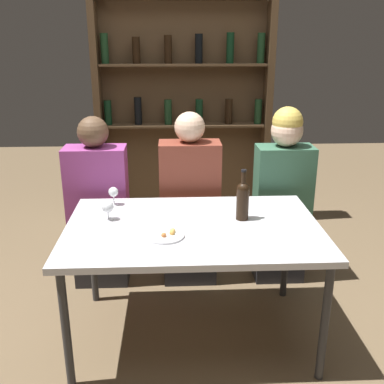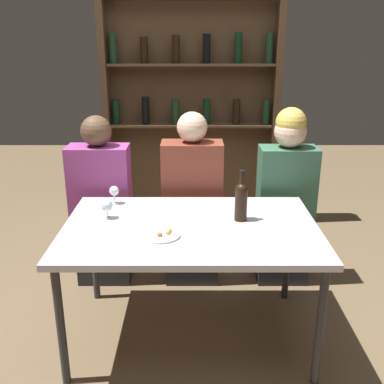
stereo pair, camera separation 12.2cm
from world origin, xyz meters
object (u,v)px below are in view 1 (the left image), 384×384
food_plate_0 (165,235)px  seated_person_center (190,205)px  seated_person_right (282,198)px  wine_glass_0 (108,207)px  seated_person_left (99,208)px  wine_glass_1 (113,193)px  wine_bottle (243,199)px

food_plate_0 → seated_person_center: size_ratio=0.17×
food_plate_0 → seated_person_right: size_ratio=0.16×
wine_glass_0 → seated_person_center: (0.49, 0.55, -0.21)m
seated_person_center → seated_person_right: (0.66, 0.00, 0.05)m
food_plate_0 → seated_person_center: bearing=78.5°
wine_glass_0 → food_plate_0: bearing=-36.8°
seated_person_left → seated_person_right: bearing=0.0°
food_plate_0 → seated_person_center: 0.83m
wine_glass_0 → seated_person_center: size_ratio=0.09×
wine_glass_1 → food_plate_0: 0.59m
wine_bottle → food_plate_0: size_ratio=1.43×
wine_glass_1 → seated_person_center: size_ratio=0.09×
food_plate_0 → seated_person_center: seated_person_center is taller
wine_glass_0 → wine_bottle: bearing=-1.9°
wine_bottle → wine_glass_1: bearing=160.8°
wine_glass_0 → seated_person_left: bearing=105.2°
wine_bottle → wine_glass_0: bearing=178.1°
wine_glass_1 → wine_glass_0: bearing=-91.0°
wine_bottle → seated_person_center: size_ratio=0.24×
wine_glass_0 → seated_person_right: (1.15, 0.55, -0.16)m
wine_glass_1 → wine_bottle: bearing=-19.2°
wine_bottle → seated_person_left: (-0.92, 0.58, -0.27)m
wine_bottle → seated_person_right: 0.72m
wine_glass_1 → seated_person_left: bearing=116.3°
wine_glass_0 → food_plate_0: (0.33, -0.25, -0.07)m
wine_bottle → seated_person_center: (-0.28, 0.58, -0.26)m
seated_person_right → seated_person_left: bearing=180.0°
food_plate_0 → seated_person_left: (-0.48, 0.80, -0.15)m
wine_bottle → wine_glass_1: 0.81m
wine_glass_1 → seated_person_center: bearing=32.4°
seated_person_left → seated_person_right: 1.30m
wine_bottle → seated_person_left: 1.12m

